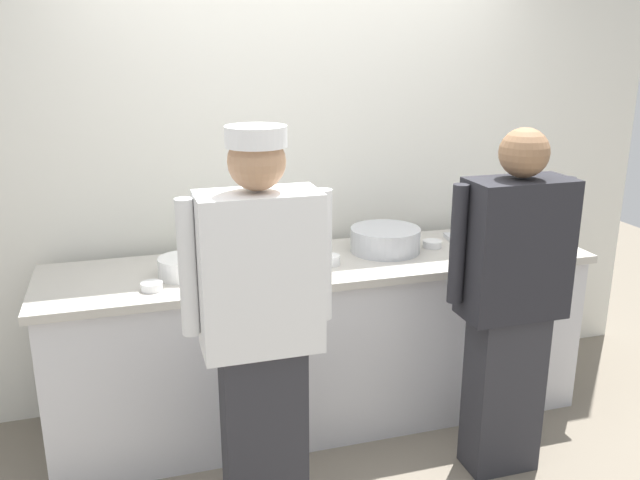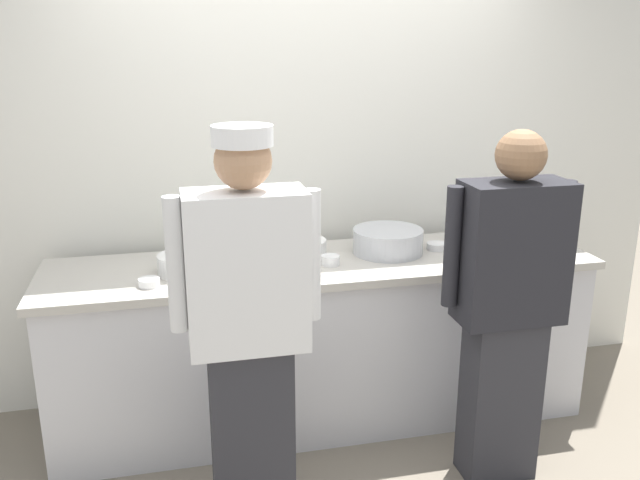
% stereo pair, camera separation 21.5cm
% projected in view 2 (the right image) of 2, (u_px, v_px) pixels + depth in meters
% --- Properties ---
extents(ground_plane, '(9.00, 9.00, 0.00)m').
position_uv_depth(ground_plane, '(339.00, 453.00, 3.37)').
color(ground_plane, slate).
extents(wall_back, '(4.45, 0.10, 2.98)m').
position_uv_depth(wall_back, '(304.00, 135.00, 3.73)').
color(wall_back, silver).
rests_on(wall_back, ground).
extents(prep_counter, '(2.84, 0.70, 0.91)m').
position_uv_depth(prep_counter, '(323.00, 340.00, 3.58)').
color(prep_counter, silver).
rests_on(prep_counter, ground).
extents(chef_near_left, '(0.61, 0.24, 1.70)m').
position_uv_depth(chef_near_left, '(248.00, 323.00, 2.68)').
color(chef_near_left, '#2D2D33').
rests_on(chef_near_left, ground).
extents(chef_center, '(0.61, 0.24, 1.65)m').
position_uv_depth(chef_center, '(508.00, 304.00, 2.98)').
color(chef_center, '#2D2D33').
rests_on(chef_center, ground).
extents(plate_stack_front, '(0.23, 0.23, 0.08)m').
position_uv_depth(plate_stack_front, '(305.00, 247.00, 3.53)').
color(plate_stack_front, white).
rests_on(plate_stack_front, prep_counter).
extents(plate_stack_rear, '(0.24, 0.24, 0.10)m').
position_uv_depth(plate_stack_rear, '(183.00, 264.00, 3.25)').
color(plate_stack_rear, white).
rests_on(plate_stack_rear, prep_counter).
extents(mixing_bowl_steel, '(0.38, 0.38, 0.13)m').
position_uv_depth(mixing_bowl_steel, '(388.00, 241.00, 3.56)').
color(mixing_bowl_steel, '#B7BABF').
rests_on(mixing_bowl_steel, prep_counter).
extents(sheet_tray, '(0.46, 0.41, 0.02)m').
position_uv_depth(sheet_tray, '(494.00, 245.00, 3.67)').
color(sheet_tray, '#B7BABF').
rests_on(sheet_tray, prep_counter).
extents(squeeze_bottle_primary, '(0.06, 0.06, 0.19)m').
position_uv_depth(squeeze_bottle_primary, '(212.00, 238.00, 3.52)').
color(squeeze_bottle_primary, '#56A333').
rests_on(squeeze_bottle_primary, prep_counter).
extents(ramekin_orange_sauce, '(0.09, 0.09, 0.05)m').
position_uv_depth(ramekin_orange_sauce, '(330.00, 260.00, 3.38)').
color(ramekin_orange_sauce, white).
rests_on(ramekin_orange_sauce, prep_counter).
extents(ramekin_red_sauce, '(0.10, 0.10, 0.04)m').
position_uv_depth(ramekin_red_sauce, '(149.00, 282.00, 3.09)').
color(ramekin_red_sauce, white).
rests_on(ramekin_red_sauce, prep_counter).
extents(ramekin_yellow_sauce, '(0.10, 0.10, 0.04)m').
position_uv_depth(ramekin_yellow_sauce, '(436.00, 246.00, 3.63)').
color(ramekin_yellow_sauce, white).
rests_on(ramekin_yellow_sauce, prep_counter).
extents(ramekin_green_sauce, '(0.09, 0.09, 0.05)m').
position_uv_depth(ramekin_green_sauce, '(252.00, 255.00, 3.46)').
color(ramekin_green_sauce, white).
rests_on(ramekin_green_sauce, prep_counter).
extents(deli_cup, '(0.09, 0.09, 0.09)m').
position_uv_depth(deli_cup, '(245.00, 264.00, 3.26)').
color(deli_cup, white).
rests_on(deli_cup, prep_counter).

